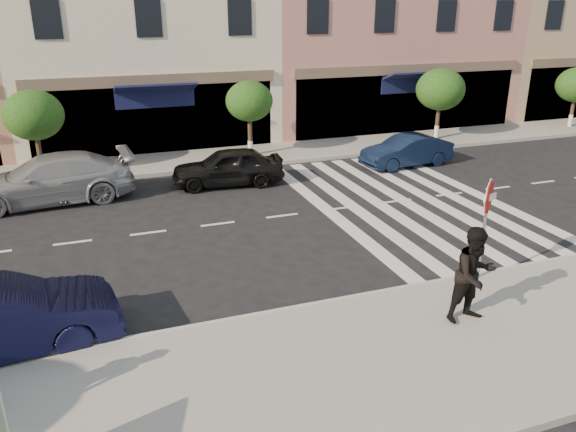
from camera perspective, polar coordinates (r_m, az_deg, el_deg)
The scene contains 13 objects.
ground at distance 13.01m, azimuth -3.08°, elevation -6.94°, with size 120.00×120.00×0.00m, color black.
sidewalk_near at distance 9.98m, azimuth 3.49°, elevation -16.03°, with size 60.00×4.50×0.15m, color gray.
sidewalk_far at distance 23.07m, azimuth -11.16°, elevation 5.40°, with size 60.00×3.00×0.15m, color gray.
building_centre at distance 28.19m, azimuth -15.15°, elevation 19.02°, with size 11.00×9.00×11.00m, color beige.
building_east_far at distance 39.12m, azimuth 25.72°, elevation 18.83°, with size 12.00×9.00×12.00m, color tan.
street_tree_wb at distance 22.23m, azimuth -24.44°, elevation 9.28°, with size 2.10×2.10×3.06m.
street_tree_c at distance 23.03m, azimuth -3.96°, elevation 11.53°, with size 1.90×1.90×3.04m.
street_tree_ea at distance 26.90m, azimuth 15.22°, elevation 12.29°, with size 2.20×2.20×3.19m.
stop_sign at distance 13.05m, azimuth 19.61°, elevation 0.93°, with size 0.81×0.29×2.37m.
walker at distance 11.50m, azimuth 18.42°, elevation -5.71°, with size 0.95×0.74×1.96m, color black.
car_far_left at distance 19.57m, azimuth -23.12°, elevation 3.43°, with size 2.14×5.27×1.53m, color gray.
car_far_mid at distance 19.93m, azimuth -6.14°, elevation 4.99°, with size 1.56×3.89×1.32m, color black.
car_far_right at distance 22.71m, azimuth 11.95°, elevation 6.49°, with size 1.29×3.70×1.22m, color black.
Camera 1 is at (-3.27, -11.05, 6.06)m, focal length 35.00 mm.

